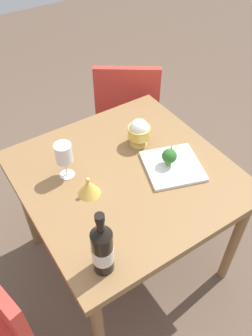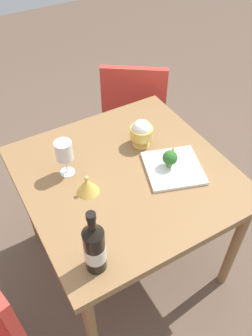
{
  "view_description": "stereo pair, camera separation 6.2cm",
  "coord_description": "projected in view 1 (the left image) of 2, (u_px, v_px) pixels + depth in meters",
  "views": [
    {
      "loc": [
        0.92,
        -0.6,
        1.86
      ],
      "look_at": [
        0.0,
        0.0,
        0.76
      ],
      "focal_mm": 37.11,
      "sensor_mm": 36.0,
      "label": 1
    },
    {
      "loc": [
        0.95,
        -0.55,
        1.86
      ],
      "look_at": [
        0.0,
        0.0,
        0.76
      ],
      "focal_mm": 37.11,
      "sensor_mm": 36.0,
      "label": 2
    }
  ],
  "objects": [
    {
      "name": "wine_glass",
      "position": [
        64.0,
        154.0,
        1.47
      ],
      "size": [
        0.08,
        0.08,
        0.18
      ],
      "color": "white",
      "rests_on": "dining_table"
    },
    {
      "name": "rice_bowl_lid",
      "position": [
        89.0,
        187.0,
        1.46
      ],
      "size": [
        0.1,
        0.1,
        0.09
      ],
      "color": "gold",
      "rests_on": "dining_table"
    },
    {
      "name": "rice_bowl",
      "position": [
        139.0,
        132.0,
        1.67
      ],
      "size": [
        0.11,
        0.11,
        0.14
      ],
      "color": "gold",
      "rests_on": "dining_table"
    },
    {
      "name": "dining_table",
      "position": [
        126.0,
        185.0,
        1.63
      ],
      "size": [
        0.92,
        0.92,
        0.73
      ],
      "color": "olive",
      "rests_on": "ground_plane"
    },
    {
      "name": "wine_bottle",
      "position": [
        102.0,
        249.0,
        1.16
      ],
      "size": [
        0.08,
        0.08,
        0.3
      ],
      "color": "black",
      "rests_on": "dining_table"
    },
    {
      "name": "broccoli_floret",
      "position": [
        169.0,
        156.0,
        1.56
      ],
      "size": [
        0.07,
        0.07,
        0.09
      ],
      "color": "#729E4C",
      "rests_on": "serving_plate"
    },
    {
      "name": "serving_plate",
      "position": [
        173.0,
        166.0,
        1.59
      ],
      "size": [
        0.32,
        0.32,
        0.02
      ],
      "rotation": [
        0.0,
        0.0,
        -0.32
      ],
      "color": "white",
      "rests_on": "dining_table"
    },
    {
      "name": "carrot_garnish_left",
      "position": [
        171.0,
        149.0,
        1.62
      ],
      "size": [
        0.03,
        0.03,
        0.05
      ],
      "color": "orange",
      "rests_on": "serving_plate"
    },
    {
      "name": "chair_by_wall",
      "position": [
        127.0,
        106.0,
        2.28
      ],
      "size": [
        0.56,
        0.56,
        0.85
      ],
      "rotation": [
        0.0,
        0.0,
        0.96
      ],
      "color": "red",
      "rests_on": "ground_plane"
    },
    {
      "name": "ground_plane",
      "position": [
        126.0,
        256.0,
        2.09
      ],
      "size": [
        8.0,
        8.0,
        0.0
      ],
      "primitive_type": "plane",
      "color": "brown"
    }
  ]
}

